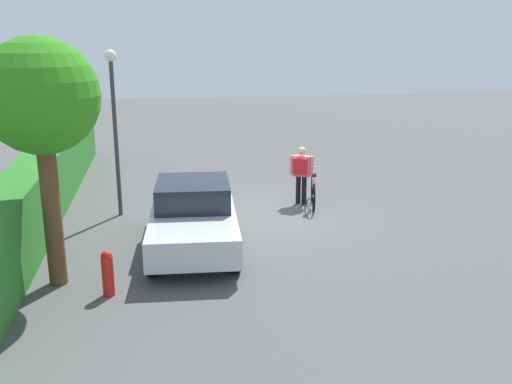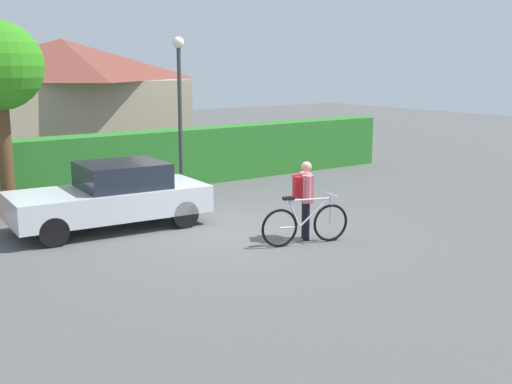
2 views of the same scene
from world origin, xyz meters
name	(u,v)px [view 1 (image 1 of 2)]	position (x,y,z in m)	size (l,w,h in m)	color
ground_plane	(266,215)	(0.00, 0.00, 0.00)	(60.00, 60.00, 0.00)	#515151
hedge_row	(36,195)	(0.00, 5.38, 0.78)	(17.80, 0.90, 1.56)	#2B7327
parked_car_near	(193,215)	(-1.86, 1.92, 0.69)	(4.11, 2.01, 1.37)	silver
bicycle	(313,191)	(0.61, -1.37, 0.40)	(1.77, 0.61, 0.95)	black
person_rider	(301,170)	(0.80, -1.09, 0.93)	(0.49, 0.56, 1.54)	black
street_lamp	(114,110)	(0.71, 3.57, 2.61)	(0.28, 0.28, 4.01)	#38383D
tree_kerbside	(41,100)	(-3.29, 4.44, 3.27)	(1.95, 1.95, 4.31)	brown
fire_hydrant	(108,273)	(-3.95, 3.52, 0.41)	(0.20, 0.20, 0.81)	red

